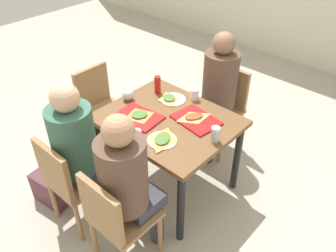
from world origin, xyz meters
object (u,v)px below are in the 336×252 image
(person_far_side, at_px, (217,87))
(paper_plate_near_edge, at_px, (162,140))
(chair_near_right, at_px, (115,217))
(chair_far_side, at_px, (224,103))
(tray_red_far, at_px, (196,120))
(pizza_slice_a, at_px, (139,115))
(main_table, at_px, (168,129))
(handbag, at_px, (50,189))
(tray_red_near, at_px, (138,117))
(soda_can, at_px, (215,134))
(person_in_red, at_px, (79,144))
(foil_bundle, at_px, (128,95))
(person_in_brown_jacket, at_px, (128,179))
(paper_plate_center, at_px, (173,99))
(pizza_slice_d, at_px, (163,139))
(chair_left_end, at_px, (100,103))
(plastic_cup_a, at_px, (194,94))
(pizza_slice_b, at_px, (194,117))
(condiment_bottle, at_px, (158,85))
(plastic_cup_b, at_px, (137,136))
(pizza_slice_c, at_px, (169,98))
(chair_near_left, at_px, (69,179))

(person_far_side, xyz_separation_m, paper_plate_near_edge, (0.16, -0.91, 0.00))
(chair_near_right, relative_size, chair_far_side, 1.00)
(chair_far_side, bearing_deg, tray_red_far, -75.04)
(person_far_side, xyz_separation_m, pizza_slice_a, (-0.18, -0.82, 0.02))
(main_table, bearing_deg, handbag, -126.32)
(main_table, distance_m, tray_red_near, 0.26)
(paper_plate_near_edge, xyz_separation_m, soda_can, (0.29, 0.26, 0.06))
(person_in_red, distance_m, foil_bundle, 0.68)
(person_in_brown_jacket, xyz_separation_m, tray_red_far, (-0.08, 0.81, 0.01))
(soda_can, bearing_deg, paper_plate_center, 160.25)
(pizza_slice_d, height_order, foil_bundle, foil_bundle)
(chair_left_end, xyz_separation_m, plastic_cup_a, (0.88, 0.37, 0.30))
(person_in_brown_jacket, height_order, pizza_slice_d, person_in_brown_jacket)
(person_in_brown_jacket, distance_m, pizza_slice_b, 0.82)
(person_far_side, relative_size, condiment_bottle, 7.85)
(main_table, height_order, chair_far_side, chair_far_side)
(chair_near_right, relative_size, condiment_bottle, 5.29)
(tray_red_near, relative_size, pizza_slice_d, 1.34)
(handbag, bearing_deg, pizza_slice_d, 37.78)
(paper_plate_center, bearing_deg, tray_red_far, -17.62)
(person_in_brown_jacket, bearing_deg, foil_bundle, 137.22)
(person_far_side, bearing_deg, chair_far_side, 90.00)
(plastic_cup_b, bearing_deg, person_far_side, 91.44)
(condiment_bottle, bearing_deg, tray_red_near, -68.01)
(pizza_slice_c, bearing_deg, pizza_slice_a, -90.06)
(main_table, height_order, pizza_slice_c, pizza_slice_c)
(tray_red_far, distance_m, pizza_slice_c, 0.38)
(tray_red_near, distance_m, soda_can, 0.65)
(person_in_red, bearing_deg, soda_can, 44.61)
(pizza_slice_b, xyz_separation_m, plastic_cup_b, (-0.13, -0.50, 0.03))
(chair_far_side, bearing_deg, person_far_side, -90.00)
(plastic_cup_b, relative_size, foil_bundle, 1.00)
(chair_near_right, xyz_separation_m, handbag, (-0.87, -0.02, -0.35))
(plastic_cup_a, bearing_deg, chair_near_left, -101.26)
(pizza_slice_a, bearing_deg, pizza_slice_c, 89.94)
(person_in_red, distance_m, paper_plate_near_edge, 0.61)
(person_in_red, bearing_deg, tray_red_near, 81.48)
(chair_near_right, bearing_deg, tray_red_far, 94.75)
(plastic_cup_b, bearing_deg, foil_bundle, 143.73)
(pizza_slice_c, bearing_deg, person_in_brown_jacket, -63.52)
(chair_near_right, bearing_deg, plastic_cup_b, 117.73)
(foil_bundle, distance_m, handbag, 1.05)
(soda_can, relative_size, foil_bundle, 1.22)
(paper_plate_center, bearing_deg, handbag, -113.01)
(person_far_side, bearing_deg, soda_can, -55.77)
(chair_near_left, xyz_separation_m, plastic_cup_b, (0.29, 0.45, 0.30))
(handbag, bearing_deg, chair_far_side, 69.64)
(person_far_side, relative_size, pizza_slice_c, 5.59)
(main_table, bearing_deg, pizza_slice_b, 39.65)
(chair_near_left, distance_m, tray_red_far, 1.08)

